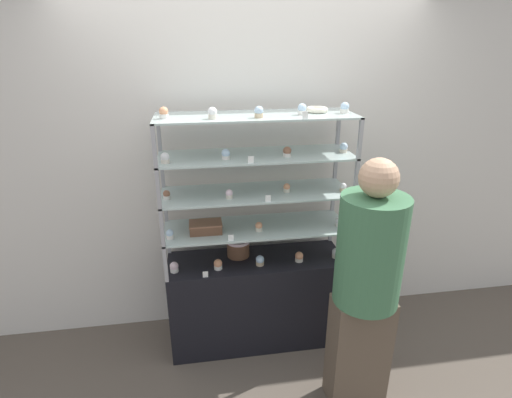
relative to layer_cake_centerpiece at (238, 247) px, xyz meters
name	(u,v)px	position (x,y,z in m)	size (l,w,h in m)	color
ground_plane	(256,337)	(0.12, -0.07, -0.78)	(20.00, 20.00, 0.00)	brown
back_wall	(249,168)	(0.12, 0.28, 0.52)	(8.00, 0.05, 2.60)	silver
display_base	(256,299)	(0.12, -0.07, -0.42)	(1.28, 0.42, 0.71)	black
display_riser_lower	(256,229)	(0.12, -0.07, 0.18)	(1.28, 0.42, 0.26)	#99999E
display_riser_middle	(256,194)	(0.12, -0.07, 0.44)	(1.28, 0.42, 0.26)	#99999E
display_riser_upper	(256,157)	(0.12, -0.07, 0.70)	(1.28, 0.42, 0.26)	#99999E
display_riser_top	(256,117)	(0.12, -0.07, 0.96)	(1.28, 0.42, 0.26)	#99999E
layer_cake_centerpiece	(238,247)	(0.00, 0.00, 0.00)	(0.17, 0.17, 0.13)	brown
sheet_cake_frosted	(206,227)	(-0.23, -0.10, 0.23)	(0.22, 0.15, 0.07)	brown
cupcake_0	(174,267)	(-0.46, -0.15, -0.03)	(0.06, 0.06, 0.07)	white
cupcake_1	(218,264)	(-0.16, -0.17, -0.03)	(0.06, 0.06, 0.07)	white
cupcake_2	(260,261)	(0.14, -0.16, -0.03)	(0.06, 0.06, 0.07)	#CCB28C
cupcake_3	(299,257)	(0.42, -0.15, -0.03)	(0.06, 0.06, 0.07)	beige
cupcake_4	(336,253)	(0.71, -0.14, -0.03)	(0.06, 0.06, 0.07)	beige
price_tag_0	(205,274)	(-0.25, -0.26, -0.05)	(0.04, 0.00, 0.04)	white
cupcake_5	(170,234)	(-0.47, -0.16, 0.23)	(0.05, 0.05, 0.07)	white
cupcake_6	(259,227)	(0.13, -0.14, 0.23)	(0.05, 0.05, 0.07)	beige
cupcake_7	(339,222)	(0.70, -0.15, 0.23)	(0.05, 0.05, 0.07)	white
price_tag_1	(231,238)	(-0.07, -0.26, 0.22)	(0.04, 0.00, 0.04)	white
cupcake_8	(167,195)	(-0.47, -0.11, 0.49)	(0.05, 0.05, 0.06)	white
cupcake_9	(229,194)	(-0.07, -0.16, 0.49)	(0.05, 0.05, 0.06)	beige
cupcake_10	(287,188)	(0.33, -0.11, 0.49)	(0.05, 0.05, 0.06)	beige
cupcake_11	(343,187)	(0.71, -0.15, 0.49)	(0.05, 0.05, 0.06)	#CCB28C
price_tag_2	(268,198)	(0.17, -0.26, 0.48)	(0.04, 0.00, 0.04)	white
cupcake_12	(165,158)	(-0.46, -0.18, 0.75)	(0.05, 0.05, 0.07)	beige
cupcake_13	(226,154)	(-0.08, -0.15, 0.75)	(0.05, 0.05, 0.07)	white
cupcake_14	(287,152)	(0.31, -0.15, 0.75)	(0.05, 0.05, 0.07)	white
cupcake_15	(344,148)	(0.71, -0.10, 0.75)	(0.05, 0.05, 0.07)	beige
price_tag_3	(251,160)	(0.06, -0.26, 0.74)	(0.04, 0.00, 0.04)	white
cupcake_16	(164,113)	(-0.45, -0.12, 1.02)	(0.06, 0.06, 0.07)	white
cupcake_17	(212,113)	(-0.16, -0.18, 1.02)	(0.06, 0.06, 0.07)	beige
cupcake_18	(259,112)	(0.12, -0.18, 1.02)	(0.06, 0.06, 0.07)	#CCB28C
cupcake_19	(302,109)	(0.41, -0.12, 1.02)	(0.06, 0.06, 0.07)	white
cupcake_20	(345,108)	(0.70, -0.11, 1.02)	(0.06, 0.06, 0.07)	white
price_tag_4	(305,115)	(0.39, -0.26, 1.00)	(0.04, 0.00, 0.04)	white
donut_glazed	(317,110)	(0.53, -0.04, 1.00)	(0.14, 0.14, 0.03)	#EFE5CC
customer_figure	(366,283)	(0.67, -0.73, 0.10)	(0.38, 0.38, 1.63)	brown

